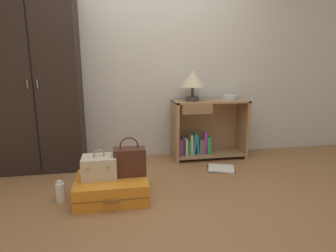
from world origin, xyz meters
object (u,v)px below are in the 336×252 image
bowl (229,97)px  open_book_on_floor (221,169)px  table_lamp (193,80)px  train_case (100,167)px  bookshelf (207,130)px  wardrobe (38,83)px  suitcase_large (112,188)px  handbag (130,161)px  bottle (60,192)px

bowl → open_book_on_floor: 0.96m
table_lamp → train_case: size_ratio=1.22×
bookshelf → wardrobe: bearing=-178.6°
suitcase_large → handbag: bearing=12.4°
train_case → bottle: 0.42m
bookshelf → bowl: bowl is taller
table_lamp → wardrobe: bearing=-178.7°
wardrobe → handbag: (0.97, -0.89, -0.68)m
bookshelf → train_case: (-1.33, -0.94, -0.07)m
bookshelf → bowl: 0.52m
table_lamp → bottle: (-1.49, -0.95, -0.94)m
suitcase_large → handbag: size_ratio=1.79×
table_lamp → bottle: bearing=-147.3°
bookshelf → suitcase_large: (-1.23, -0.97, -0.27)m
train_case → handbag: size_ratio=0.85×
table_lamp → bowl: 0.56m
train_case → bottle: bearing=-176.9°
bookshelf → suitcase_large: bearing=-141.6°
table_lamp → handbag: 1.43m
wardrobe → suitcase_large: bearing=-49.4°
bottle → train_case: bearing=3.1°
suitcase_large → train_case: 0.23m
suitcase_large → handbag: 0.30m
wardrobe → table_lamp: wardrobe is taller
bowl → bottle: bowl is taller
table_lamp → open_book_on_floor: (0.25, -0.46, -1.02)m
bottle → open_book_on_floor: bearing=15.9°
suitcase_large → open_book_on_floor: bearing=21.6°
wardrobe → open_book_on_floor: size_ratio=5.56×
handbag → bowl: bearing=35.1°
wardrobe → suitcase_large: 1.53m
open_book_on_floor → handbag: bearing=-157.0°
wardrobe → train_case: wardrobe is taller
handbag → bottle: (-0.64, -0.03, -0.25)m
table_lamp → bowl: table_lamp is taller
train_case → wardrobe: bearing=127.6°
open_book_on_floor → bowl: bearing=61.7°
handbag → train_case: bearing=-178.2°
wardrobe → bowl: size_ratio=11.19×
bookshelf → table_lamp: table_lamp is taller
bottle → open_book_on_floor: 1.80m
bottle → open_book_on_floor: (1.73, 0.49, -0.08)m
bowl → suitcase_large: (-1.53, -0.99, -0.70)m
wardrobe → bottle: 1.34m
bookshelf → bottle: bearing=-150.3°
bowl → bottle: bearing=-153.8°
bowl → bookshelf: bearing=-176.7°
handbag → bottle: handbag is taller
handbag → bookshelf: bearing=41.7°
handbag → bottle: size_ratio=1.85×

